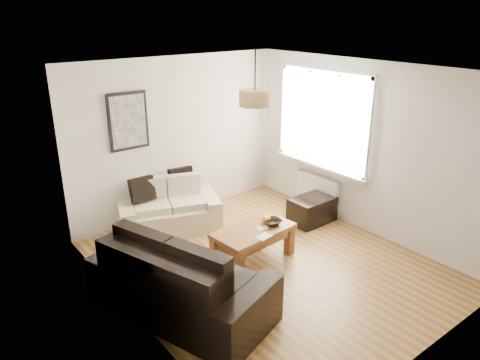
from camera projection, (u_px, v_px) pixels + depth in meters
floor at (267, 264)px, 6.20m from camera, size 4.50×4.50×0.00m
ceiling at (272, 70)px, 5.28m from camera, size 3.80×4.50×0.00m
wall_back at (178, 137)px, 7.40m from camera, size 3.80×0.04×2.60m
wall_front at (434, 243)px, 4.08m from camera, size 3.80×0.04×2.60m
wall_left at (130, 214)px, 4.65m from camera, size 0.04×4.50×2.60m
wall_right at (364, 148)px, 6.83m from camera, size 0.04×4.50×2.60m
window_bay at (324, 119)px, 7.29m from camera, size 0.14×1.90×1.60m
radiator at (317, 190)px, 7.70m from camera, size 0.10×0.90×0.52m
poster at (128, 121)px, 6.75m from camera, size 0.62×0.04×0.87m
pendant_shade at (255, 98)px, 5.63m from camera, size 0.40×0.40×0.20m
loveseat_cream at (169, 206)px, 7.10m from camera, size 1.72×1.29×0.76m
sofa_leather at (181, 277)px, 5.10m from camera, size 1.60×2.28×0.89m
coffee_table at (253, 244)px, 6.27m from camera, size 1.17×0.71×0.46m
ottoman at (312, 210)px, 7.37m from camera, size 0.73×0.48×0.42m
cushion_left at (142, 189)px, 6.93m from camera, size 0.38×0.12×0.38m
cushion_right at (181, 179)px, 7.33m from camera, size 0.40×0.16×0.39m
fruit_bowl at (272, 222)px, 6.32m from camera, size 0.28×0.28×0.06m
orange_a at (265, 219)px, 6.39m from camera, size 0.09×0.09×0.08m
orange_b at (269, 218)px, 6.39m from camera, size 0.08×0.08×0.07m
orange_c at (265, 219)px, 6.37m from camera, size 0.08×0.08×0.07m
papers at (264, 237)px, 5.97m from camera, size 0.22×0.17×0.01m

